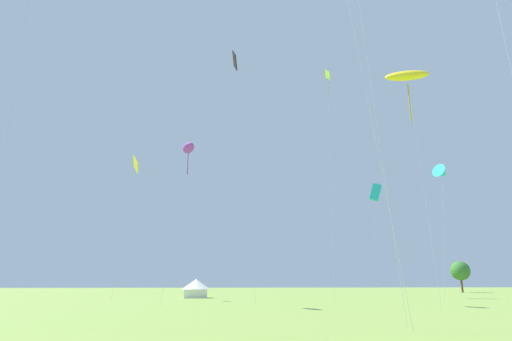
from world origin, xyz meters
The scene contains 9 objects.
kite_yellow_parafoil centered at (11.53, 26.55, 18.00)m, with size 3.65×2.35×18.65m.
kite_yellow_diamond centered at (-14.08, 54.46, 17.52)m, with size 1.88×3.03×18.93m.
kite_cyan_delta centered at (21.67, 40.42, 13.81)m, with size 3.32×2.60×14.78m.
kite_black_diamond centered at (-1.25, 44.98, 28.54)m, with size 2.85×2.87×30.24m.
kite_purple_parafoil centered at (-6.14, 38.25, 15.06)m, with size 2.84×3.09×15.62m.
kite_cyan_box centered at (21.18, 58.56, 15.39)m, with size 2.38×1.92×16.74m.
kite_lime_diamond centered at (9.86, 42.88, 24.85)m, with size 1.00×1.70×27.12m.
festival_tent_left centered at (-5.51, 60.06, 1.42)m, with size 3.95×3.95×2.57m.
tree_distant_left centered at (51.93, 89.53, 4.65)m, with size 4.19×4.19×6.77m.
Camera 1 is at (-3.76, -3.17, 2.01)m, focal length 30.14 mm.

